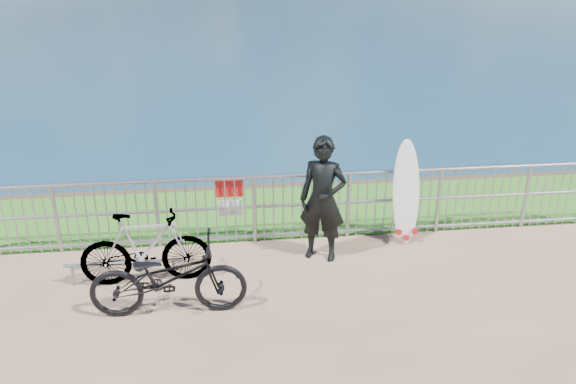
{
  "coord_description": "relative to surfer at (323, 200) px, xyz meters",
  "views": [
    {
      "loc": [
        -0.92,
        -6.42,
        4.21
      ],
      "look_at": [
        -0.02,
        1.2,
        1.0
      ],
      "focal_mm": 35.0,
      "sensor_mm": 36.0,
      "label": 1
    }
  ],
  "objects": [
    {
      "name": "bicycle_far",
      "position": [
        -2.53,
        -0.43,
        -0.41
      ],
      "size": [
        1.79,
        0.55,
        1.07
      ],
      "primitive_type": "imported",
      "rotation": [
        0.0,
        0.0,
        1.6
      ],
      "color": "black",
      "rests_on": "ground"
    },
    {
      "name": "surfboard",
      "position": [
        1.4,
        0.39,
        -0.18
      ],
      "size": [
        0.44,
        0.4,
        1.66
      ],
      "color": "white",
      "rests_on": "ground"
    },
    {
      "name": "railing",
      "position": [
        -0.46,
        0.62,
        -0.37
      ],
      "size": [
        10.06,
        0.1,
        1.13
      ],
      "color": "#909398",
      "rests_on": "ground"
    },
    {
      "name": "bicycle_near",
      "position": [
        -2.17,
        -1.21,
        -0.43
      ],
      "size": [
        1.97,
        0.71,
        1.03
      ],
      "primitive_type": "imported",
      "rotation": [
        0.0,
        0.0,
        1.56
      ],
      "color": "black",
      "rests_on": "ground"
    },
    {
      "name": "bike_rack",
      "position": [
        -2.87,
        -0.4,
        -0.67
      ],
      "size": [
        1.58,
        0.05,
        0.33
      ],
      "color": "#909398",
      "rests_on": "ground"
    },
    {
      "name": "grass_strip",
      "position": [
        -0.47,
        1.72,
        -0.94
      ],
      "size": [
        120.0,
        120.0,
        0.0
      ],
      "primitive_type": "plane",
      "color": "#2B6F1E",
      "rests_on": "ground"
    },
    {
      "name": "surfer",
      "position": [
        0.0,
        0.0,
        0.0
      ],
      "size": [
        0.81,
        0.69,
        1.89
      ],
      "primitive_type": "imported",
      "rotation": [
        0.0,
        0.0,
        -0.4
      ],
      "color": "black",
      "rests_on": "ground"
    }
  ]
}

